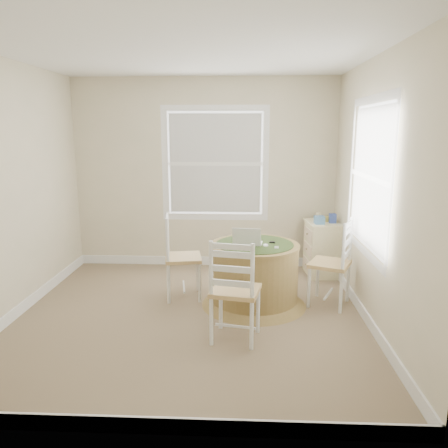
{
  "coord_description": "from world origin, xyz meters",
  "views": [
    {
      "loc": [
        0.55,
        -4.21,
        1.9
      ],
      "look_at": [
        0.33,
        0.45,
        0.89
      ],
      "focal_mm": 35.0,
      "sensor_mm": 36.0,
      "label": 1
    }
  ],
  "objects_px": {
    "chair_near": "(236,290)",
    "chair_right": "(330,263)",
    "round_table": "(254,272)",
    "laptop": "(248,242)",
    "chair_left": "(183,257)",
    "corner_chest": "(321,248)"
  },
  "relations": [
    {
      "from": "round_table",
      "to": "laptop",
      "type": "xyz_separation_m",
      "value": [
        -0.08,
        -0.02,
        0.34
      ]
    },
    {
      "from": "laptop",
      "to": "corner_chest",
      "type": "bearing_deg",
      "value": -124.84
    },
    {
      "from": "laptop",
      "to": "corner_chest",
      "type": "xyz_separation_m",
      "value": [
        0.99,
        1.1,
        -0.36
      ]
    },
    {
      "from": "chair_left",
      "to": "chair_right",
      "type": "distance_m",
      "value": 1.64
    },
    {
      "from": "chair_left",
      "to": "corner_chest",
      "type": "height_order",
      "value": "chair_left"
    },
    {
      "from": "round_table",
      "to": "laptop",
      "type": "height_order",
      "value": "laptop"
    },
    {
      "from": "chair_right",
      "to": "corner_chest",
      "type": "relative_size",
      "value": 1.32
    },
    {
      "from": "round_table",
      "to": "chair_left",
      "type": "xyz_separation_m",
      "value": [
        -0.81,
        0.19,
        0.09
      ]
    },
    {
      "from": "chair_left",
      "to": "laptop",
      "type": "xyz_separation_m",
      "value": [
        0.73,
        -0.21,
        0.25
      ]
    },
    {
      "from": "round_table",
      "to": "corner_chest",
      "type": "xyz_separation_m",
      "value": [
        0.92,
        1.08,
        -0.02
      ]
    },
    {
      "from": "corner_chest",
      "to": "chair_right",
      "type": "bearing_deg",
      "value": -100.21
    },
    {
      "from": "round_table",
      "to": "chair_near",
      "type": "distance_m",
      "value": 0.85
    },
    {
      "from": "chair_left",
      "to": "laptop",
      "type": "height_order",
      "value": "chair_left"
    },
    {
      "from": "chair_near",
      "to": "corner_chest",
      "type": "distance_m",
      "value": 2.21
    },
    {
      "from": "corner_chest",
      "to": "chair_left",
      "type": "bearing_deg",
      "value": -158.02
    },
    {
      "from": "chair_near",
      "to": "chair_right",
      "type": "relative_size",
      "value": 1.0
    },
    {
      "from": "chair_right",
      "to": "laptop",
      "type": "bearing_deg",
      "value": -62.31
    },
    {
      "from": "chair_left",
      "to": "chair_right",
      "type": "xyz_separation_m",
      "value": [
        1.64,
        -0.16,
        0.0
      ]
    },
    {
      "from": "laptop",
      "to": "corner_chest",
      "type": "relative_size",
      "value": 0.46
    },
    {
      "from": "chair_near",
      "to": "corner_chest",
      "type": "height_order",
      "value": "chair_near"
    },
    {
      "from": "chair_near",
      "to": "corner_chest",
      "type": "bearing_deg",
      "value": -109.06
    },
    {
      "from": "chair_near",
      "to": "chair_right",
      "type": "height_order",
      "value": "same"
    }
  ]
}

